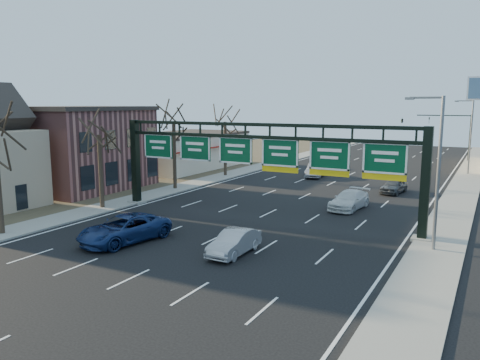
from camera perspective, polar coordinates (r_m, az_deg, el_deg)
The scene contains 19 objects.
ground at distance 28.66m, azimuth -5.22°, elevation -8.12°, with size 160.00×160.00×0.00m, color black.
sidewalk_left at distance 51.79m, azimuth -4.61°, elevation -0.19°, with size 3.00×120.00×0.12m, color gray.
sidewalk_right at distance 43.53m, azimuth 24.85°, elevation -2.84°, with size 3.00×120.00×0.12m, color gray.
dirt_strip_left at distance 59.33m, azimuth -14.50°, elevation 0.73°, with size 21.00×120.00×0.06m, color #473D2B.
lane_markings at distance 46.11m, azimuth 8.81°, elevation -1.51°, with size 21.60×120.00×0.01m, color white.
sign_gantry at distance 34.42m, azimuth 2.36°, elevation 2.73°, with size 24.60×1.20×7.20m.
brick_block at distance 50.10m, azimuth -18.81°, elevation 3.76°, with size 10.40×12.40×8.30m.
cream_strip at distance 63.73m, azimuth -6.71°, elevation 3.64°, with size 10.90×18.40×4.70m.
tree_gantry at distance 39.49m, azimuth -16.89°, elevation 6.80°, with size 3.60×3.60×8.48m.
tree_mid at distance 47.01m, azimuth -8.12°, elevation 8.34°, with size 3.60×3.60×9.24m.
tree_far at distance 55.34m, azimuth -1.83°, elevation 8.17°, with size 3.60×3.60×8.86m.
streetlight_near at distance 28.97m, azimuth 22.82°, elevation 1.67°, with size 2.15×0.22×9.00m.
streetlight_far at distance 62.78m, azimuth 26.21°, elevation 5.16°, with size 2.15×0.22×9.00m.
traffic_signal_mast at distance 78.28m, azimuth 21.81°, elevation 6.39°, with size 10.16×0.54×7.00m.
car_blue_suv at distance 30.20m, azimuth -13.91°, elevation -5.80°, with size 2.77×6.01×1.67m, color navy.
car_silver_sedan at distance 27.05m, azimuth -0.70°, elevation -7.61°, with size 1.47×4.22×1.39m, color #A4A5A9.
car_white_wagon at distance 39.44m, azimuth 13.17°, elevation -2.38°, with size 2.08×5.13×1.49m, color silver.
car_grey_far at distance 47.54m, azimuth 18.25°, elevation -0.69°, with size 1.67×4.14×1.41m, color #44474A.
car_silver_distant at distance 55.83m, azimuth 9.19°, elevation 1.17°, with size 1.68×4.82×1.59m, color #9E9FA3.
Camera 1 is at (15.38, -22.62, 8.55)m, focal length 35.00 mm.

